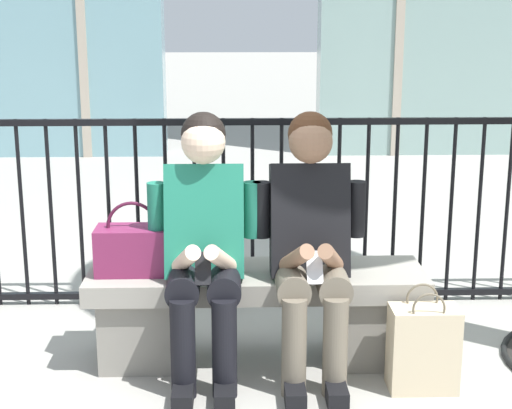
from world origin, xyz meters
TOP-DOWN VIEW (x-y plane):
  - ground_plane at (0.00, 0.00)m, footprint 60.00×60.00m
  - stone_bench at (0.00, 0.00)m, footprint 1.60×0.44m
  - seated_person_with_phone at (-0.24, -0.13)m, footprint 0.52×0.66m
  - seated_person_companion at (0.24, -0.13)m, footprint 0.52×0.66m
  - handbag_on_bench at (-0.58, -0.01)m, footprint 0.35×0.19m
  - shopping_bag at (0.73, -0.34)m, footprint 0.30×0.18m
  - plaza_railing at (0.00, 0.77)m, footprint 8.79×0.04m

SIDE VIEW (x-z plane):
  - ground_plane at x=0.00m, z-range 0.00..0.00m
  - shopping_bag at x=0.73m, z-range -0.04..0.43m
  - stone_bench at x=0.00m, z-range 0.05..0.50m
  - plaza_railing at x=0.00m, z-range 0.01..1.08m
  - handbag_on_bench at x=-0.58m, z-range 0.39..0.74m
  - seated_person_with_phone at x=-0.24m, z-range 0.04..1.26m
  - seated_person_companion at x=0.24m, z-range 0.04..1.26m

